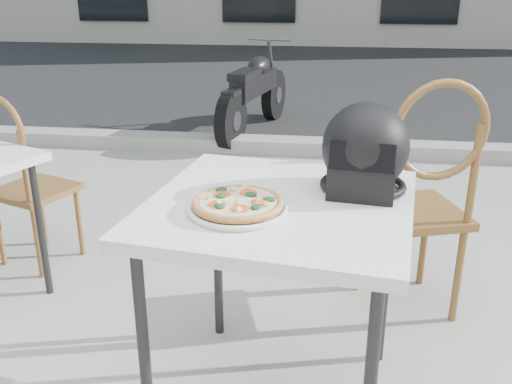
# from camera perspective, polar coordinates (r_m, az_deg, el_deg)

# --- Properties ---
(ground) EXTENTS (80.00, 80.00, 0.00)m
(ground) POSITION_cam_1_polar(r_m,az_deg,el_deg) (2.41, 7.85, -17.55)
(ground) COLOR #9F9C97
(ground) RESTS_ON ground
(street_asphalt) EXTENTS (30.00, 8.00, 0.00)m
(street_asphalt) POSITION_cam_1_polar(r_m,az_deg,el_deg) (9.01, 7.98, 11.26)
(street_asphalt) COLOR black
(street_asphalt) RESTS_ON ground
(curb) EXTENTS (30.00, 0.25, 0.12)m
(curb) POSITION_cam_1_polar(r_m,az_deg,el_deg) (5.10, 7.98, 4.44)
(curb) COLOR gray
(curb) RESTS_ON ground
(cafe_table_main) EXTENTS (0.96, 0.96, 0.80)m
(cafe_table_main) POSITION_cam_1_polar(r_m,az_deg,el_deg) (1.89, 2.39, -2.92)
(cafe_table_main) COLOR silver
(cafe_table_main) RESTS_ON ground
(plate) EXTENTS (0.36, 0.36, 0.02)m
(plate) POSITION_cam_1_polar(r_m,az_deg,el_deg) (1.77, -1.82, -1.72)
(plate) COLOR silver
(plate) RESTS_ON cafe_table_main
(pizza) EXTENTS (0.35, 0.35, 0.04)m
(pizza) POSITION_cam_1_polar(r_m,az_deg,el_deg) (1.76, -1.82, -1.07)
(pizza) COLOR #C28447
(pizza) RESTS_ON plate
(helmet) EXTENTS (0.33, 0.34, 0.30)m
(helmet) POSITION_cam_1_polar(r_m,az_deg,el_deg) (1.94, 10.83, 3.88)
(helmet) COLOR black
(helmet) RESTS_ON cafe_table_main
(cafe_chair_main) EXTENTS (0.54, 0.54, 1.12)m
(cafe_chair_main) POSITION_cam_1_polar(r_m,az_deg,el_deg) (2.57, 16.29, 0.25)
(cafe_chair_main) COLOR brown
(cafe_chair_main) RESTS_ON ground
(cafe_chair_side) EXTENTS (0.47, 0.47, 0.96)m
(cafe_chair_side) POSITION_cam_1_polar(r_m,az_deg,el_deg) (3.19, -22.46, 1.80)
(cafe_chair_side) COLOR brown
(cafe_chair_side) RESTS_ON ground
(motorcycle) EXTENTS (0.56, 1.75, 0.88)m
(motorcycle) POSITION_cam_1_polar(r_m,az_deg,el_deg) (5.68, -0.14, 9.76)
(motorcycle) COLOR black
(motorcycle) RESTS_ON street_asphalt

